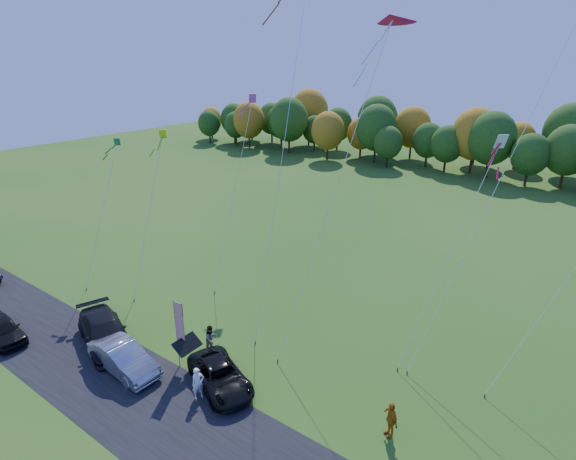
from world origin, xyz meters
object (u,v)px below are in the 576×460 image
Objects in this scene: black_suv at (220,376)px; feather_flag at (179,327)px; silver_sedan at (123,358)px; person_east at (391,419)px.

black_suv is 3.58m from feather_flag.
silver_sedan is 15.07m from person_east.
silver_sedan is at bearing -139.15° from feather_flag.
black_suv is 2.63× the size of person_east.
silver_sedan is 2.66× the size of person_east.
silver_sedan is at bearing 135.10° from black_suv.
feather_flag is (2.50, 2.16, 1.86)m from silver_sedan.
person_east is at bearing 10.89° from feather_flag.
person_east is at bearing -69.27° from silver_sedan.
black_suv is at bearing -129.06° from person_east.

